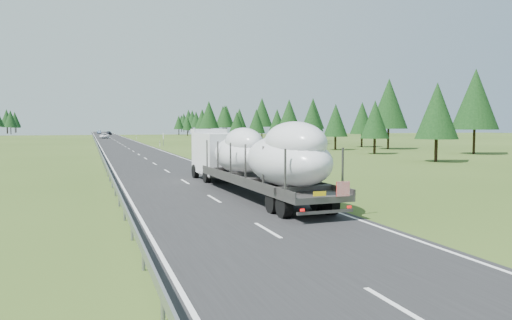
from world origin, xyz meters
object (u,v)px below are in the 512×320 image
object	(u,v)px
boat_truck	(252,156)
distant_car_blue	(99,132)
highway_sign	(163,137)
distant_van	(104,136)
distant_car_dark	(109,133)

from	to	relation	value
boat_truck	distant_car_blue	xyz separation A→B (m)	(-4.54, 218.87, -1.63)
highway_sign	distant_van	distance (m)	64.00
distant_car_dark	highway_sign	bearing A→B (deg)	-92.92
boat_truck	distant_car_dark	distance (m)	189.72
distant_van	boat_truck	bearing A→B (deg)	-84.36
highway_sign	boat_truck	world-z (taller)	boat_truck
distant_van	distant_car_dark	xyz separation A→B (m)	(3.44, 56.27, -0.01)
distant_car_blue	distant_van	bearing A→B (deg)	-94.58
boat_truck	highway_sign	bearing A→B (deg)	86.25
highway_sign	boat_truck	bearing A→B (deg)	-93.75
highway_sign	distant_car_blue	xyz separation A→B (m)	(-9.14, 148.76, -1.06)
boat_truck	distant_car_dark	bearing A→B (deg)	90.36
distant_van	distant_car_dark	size ratio (longest dim) A/B	1.24
highway_sign	distant_car_dark	bearing A→B (deg)	92.78
boat_truck	distant_van	size ratio (longest dim) A/B	3.63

